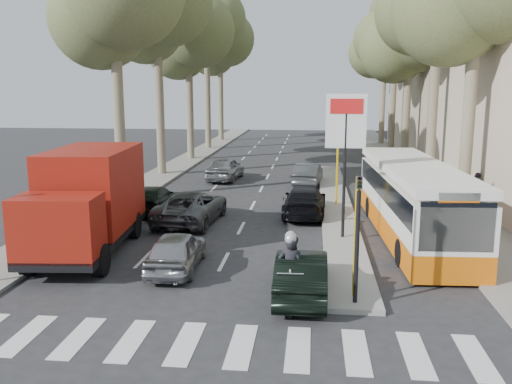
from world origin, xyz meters
TOP-DOWN VIEW (x-y plane):
  - ground at (0.00, 0.00)m, footprint 120.00×120.00m
  - sidewalk_right at (8.60, 25.00)m, footprint 3.20×70.00m
  - median_left at (-8.00, 28.00)m, footprint 2.40×64.00m
  - traffic_island at (3.25, 11.00)m, footprint 1.50×26.00m
  - building_far at (15.50, 34.00)m, footprint 11.00×20.00m
  - billboard at (3.25, 5.00)m, footprint 1.50×12.10m
  - traffic_light_island at (3.25, -1.50)m, footprint 0.16×0.41m
  - tree_l_b at (-7.97, 20.11)m, footprint 7.40×7.20m
  - tree_l_c at (-7.77, 28.11)m, footprint 7.40×7.20m
  - tree_l_d at (-7.87, 36.11)m, footprint 7.40×7.20m
  - tree_l_e at (-7.97, 44.11)m, footprint 7.40×7.20m
  - tree_r_c at (9.03, 26.11)m, footprint 7.40×7.20m
  - tree_r_d at (9.13, 34.11)m, footprint 7.40×7.20m
  - tree_r_e at (9.23, 42.11)m, footprint 7.40×7.20m
  - silver_hatchback at (-2.29, 1.03)m, footprint 1.64×3.82m
  - dark_hatchback at (1.80, -0.78)m, footprint 1.43×4.05m
  - queue_car_a at (-3.20, 7.25)m, footprint 2.70×5.19m
  - queue_car_b at (1.72, 9.03)m, footprint 2.04×4.68m
  - queue_car_c at (-3.50, 18.34)m, footprint 2.15×4.55m
  - queue_car_d at (1.80, 17.10)m, footprint 1.84×4.17m
  - queue_car_e at (-5.43, 9.01)m, footprint 1.96×4.40m
  - red_truck at (-5.86, 2.64)m, footprint 3.13×7.05m
  - city_bus at (5.97, 5.82)m, footprint 2.98×11.37m
  - motorcycle at (1.49, -1.25)m, footprint 0.87×2.38m
  - pedestrian_near at (9.84, 10.79)m, footprint 0.96×1.14m
  - pedestrian_far at (7.74, 12.30)m, footprint 1.07×0.56m

SIDE VIEW (x-z plane):
  - ground at x=0.00m, z-range 0.00..0.00m
  - sidewalk_right at x=8.60m, z-range 0.00..0.12m
  - median_left at x=-8.00m, z-range 0.00..0.12m
  - traffic_island at x=3.25m, z-range 0.00..0.16m
  - queue_car_e at x=-5.43m, z-range 0.00..1.25m
  - silver_hatchback at x=-2.29m, z-range 0.00..1.29m
  - queue_car_d at x=1.80m, z-range 0.00..1.33m
  - dark_hatchback at x=1.80m, z-range 0.00..1.33m
  - queue_car_b at x=1.72m, z-range 0.00..1.34m
  - queue_car_a at x=-3.20m, z-range 0.00..1.39m
  - queue_car_c at x=-3.50m, z-range 0.00..1.50m
  - pedestrian_far at x=7.74m, z-range 0.12..1.71m
  - motorcycle at x=1.49m, z-range -0.09..1.93m
  - pedestrian_near at x=9.84m, z-range 0.12..1.87m
  - city_bus at x=5.97m, z-range 0.08..3.05m
  - red_truck at x=-5.86m, z-range 0.10..3.76m
  - traffic_light_island at x=3.25m, z-range 0.69..4.29m
  - billboard at x=3.25m, z-range 0.90..6.50m
  - building_far at x=15.50m, z-range 0.00..16.00m
  - tree_r_c at x=9.03m, z-range 3.03..16.35m
  - tree_l_c at x=-7.77m, z-range 3.18..16.89m
  - tree_r_e at x=9.23m, z-range 3.33..17.43m
  - tree_l_e at x=-7.97m, z-range 3.48..17.97m
  - tree_l_b at x=-7.97m, z-range 3.63..18.51m
  - tree_r_d at x=9.13m, z-range 3.63..18.51m
  - tree_l_d at x=-7.87m, z-range 3.93..19.59m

